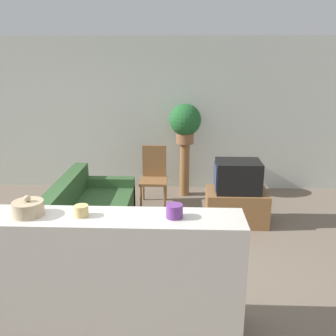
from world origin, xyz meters
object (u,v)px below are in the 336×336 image
Objects in this scene: potted_plant at (185,121)px; decorative_bowl at (28,208)px; wooden_chair at (154,174)px; couch at (89,218)px; television at (237,176)px.

decorative_bowl is at bearing -110.99° from potted_plant.
potted_plant reaches higher than decorative_bowl.
decorative_bowl is (-0.81, -3.04, 0.65)m from wooden_chair.
decorative_bowl reaches higher than wooden_chair.
television is (2.04, 0.53, 0.44)m from couch.
wooden_chair is 3.72× the size of decorative_bowl.
potted_plant is at bearing 69.01° from decorative_bowl.
decorative_bowl reaches higher than couch.
decorative_bowl is at bearing -104.93° from wooden_chair.
television is 1.48m from wooden_chair.
couch is 1.52m from wooden_chair.
decorative_bowl is at bearing -132.08° from television.
potted_plant is 2.62× the size of decorative_bowl.
potted_plant reaches higher than television.
potted_plant is (-0.75, 1.15, 0.59)m from television.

